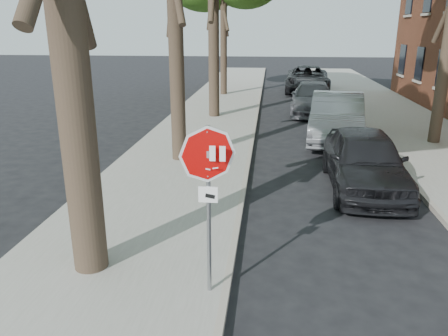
# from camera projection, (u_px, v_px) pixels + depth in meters

# --- Properties ---
(ground) EXTENTS (120.00, 120.00, 0.00)m
(ground) POSITION_uv_depth(u_px,v_px,m) (255.00, 299.00, 6.74)
(ground) COLOR black
(ground) RESTS_ON ground
(sidewalk_left) EXTENTS (4.00, 55.00, 0.12)m
(sidewalk_left) POSITION_uv_depth(u_px,v_px,m) (206.00, 126.00, 18.33)
(sidewalk_left) COLOR gray
(sidewalk_left) RESTS_ON ground
(sidewalk_right) EXTENTS (4.00, 55.00, 0.12)m
(sidewalk_right) POSITION_uv_depth(u_px,v_px,m) (416.00, 131.00, 17.49)
(sidewalk_right) COLOR gray
(sidewalk_right) RESTS_ON ground
(curb_left) EXTENTS (0.12, 55.00, 0.13)m
(curb_left) POSITION_uv_depth(u_px,v_px,m) (255.00, 127.00, 18.13)
(curb_left) COLOR #9E9384
(curb_left) RESTS_ON ground
(curb_right) EXTENTS (0.12, 55.00, 0.13)m
(curb_right) POSITION_uv_depth(u_px,v_px,m) (363.00, 129.00, 17.69)
(curb_right) COLOR #9E9384
(curb_right) RESTS_ON ground
(stop_sign) EXTENTS (0.76, 0.34, 2.61)m
(stop_sign) POSITION_uv_depth(u_px,v_px,m) (208.00, 179.00, 6.19)
(stop_sign) COLOR gray
(stop_sign) RESTS_ON sidewalk_left
(car_a) EXTENTS (1.91, 4.57, 1.55)m
(car_a) POSITION_uv_depth(u_px,v_px,m) (365.00, 160.00, 11.15)
(car_a) COLOR black
(car_a) RESTS_ON ground
(car_b) EXTENTS (2.52, 5.41, 1.72)m
(car_b) POSITION_uv_depth(u_px,v_px,m) (337.00, 117.00, 16.02)
(car_b) COLOR gray
(car_b) RESTS_ON ground
(car_c) EXTENTS (2.43, 5.19, 1.46)m
(car_c) POSITION_uv_depth(u_px,v_px,m) (313.00, 98.00, 21.23)
(car_c) COLOR #4F4F54
(car_c) RESTS_ON ground
(car_d) EXTENTS (3.09, 6.07, 1.64)m
(car_d) POSITION_uv_depth(u_px,v_px,m) (307.00, 79.00, 28.28)
(car_d) COLOR black
(car_d) RESTS_ON ground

